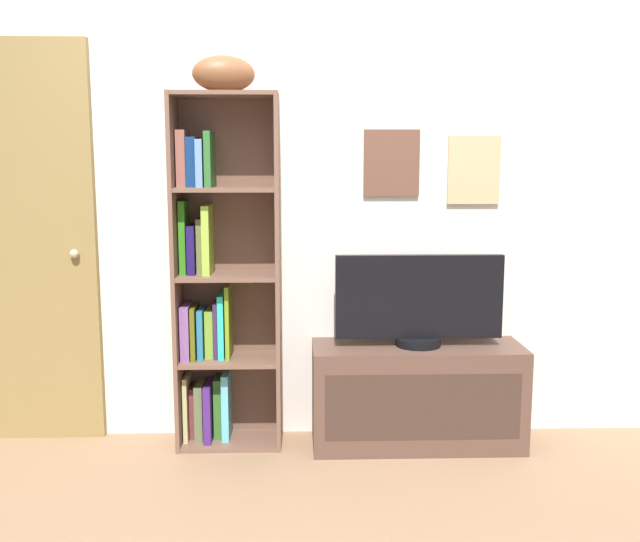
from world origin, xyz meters
name	(u,v)px	position (x,y,z in m)	size (l,w,h in m)	color
back_wall	(304,200)	(0.00, 1.13, 1.20)	(4.80, 0.08, 2.40)	silver
bookshelf	(217,287)	(-0.42, 0.99, 0.79)	(0.51, 0.28, 1.71)	brown
football	(224,74)	(-0.37, 0.96, 1.79)	(0.29, 0.17, 0.17)	brown
tv_stand	(417,395)	(0.56, 0.91, 0.25)	(1.03, 0.37, 0.50)	brown
television	(419,301)	(0.56, 0.91, 0.72)	(0.81, 0.22, 0.45)	black
door	(12,245)	(-1.43, 1.08, 0.98)	(0.83, 0.09, 1.97)	olive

